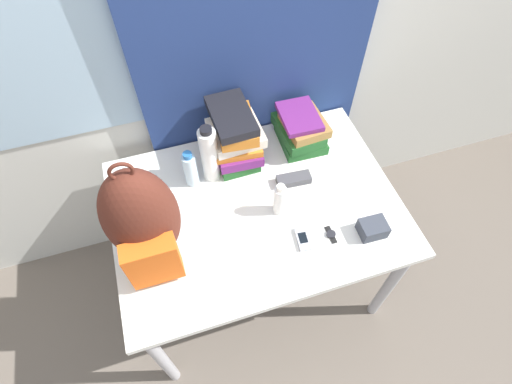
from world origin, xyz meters
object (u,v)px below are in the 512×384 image
at_px(backpack, 143,222).
at_px(book_stack_center, 301,129).
at_px(book_stack_left, 235,137).
at_px(camera_pouch, 373,228).
at_px(sports_bottle, 209,154).
at_px(sunscreen_bottle, 280,200).
at_px(cell_phone, 303,239).
at_px(water_bottle, 190,169).
at_px(wristwatch, 331,234).
at_px(sunglasses_case, 294,179).

bearing_deg(backpack, book_stack_center, 26.61).
height_order(book_stack_left, camera_pouch, book_stack_left).
height_order(sports_bottle, camera_pouch, sports_bottle).
height_order(sunscreen_bottle, camera_pouch, sunscreen_bottle).
xyz_separation_m(book_stack_left, cell_phone, (0.13, -0.50, -0.12)).
relative_size(water_bottle, wristwatch, 2.39).
xyz_separation_m(book_stack_left, sports_bottle, (-0.13, -0.07, 0.01)).
distance_m(book_stack_left, sunscreen_bottle, 0.35).
xyz_separation_m(book_stack_center, sports_bottle, (-0.44, -0.07, 0.06)).
distance_m(sports_bottle, sunglasses_case, 0.38).
relative_size(book_stack_left, water_bottle, 1.43).
relative_size(sports_bottle, sunglasses_case, 1.93).
relative_size(book_stack_left, camera_pouch, 2.52).
bearing_deg(water_bottle, book_stack_left, 20.28).
distance_m(book_stack_left, water_bottle, 0.24).
xyz_separation_m(backpack, cell_phone, (0.57, -0.12, -0.22)).
xyz_separation_m(water_bottle, camera_pouch, (0.63, -0.47, -0.06)).
bearing_deg(sunscreen_bottle, book_stack_center, 56.60).
bearing_deg(sunglasses_case, sunscreen_bottle, -132.76).
xyz_separation_m(cell_phone, sunglasses_case, (0.07, 0.28, 0.01)).
relative_size(backpack, wristwatch, 6.69).
bearing_deg(backpack, camera_pouch, -11.91).
distance_m(sports_bottle, camera_pouch, 0.73).
relative_size(cell_phone, wristwatch, 1.38).
distance_m(backpack, water_bottle, 0.39).
bearing_deg(camera_pouch, sunscreen_bottle, 146.35).
bearing_deg(water_bottle, cell_phone, -49.58).
height_order(book_stack_left, water_bottle, book_stack_left).
bearing_deg(water_bottle, sunglasses_case, -17.77).
xyz_separation_m(sports_bottle, cell_phone, (0.26, -0.43, -0.13)).
xyz_separation_m(water_bottle, sunscreen_bottle, (0.31, -0.26, -0.01)).
distance_m(book_stack_center, wristwatch, 0.52).
bearing_deg(book_stack_center, water_bottle, -171.26).
height_order(camera_pouch, wristwatch, camera_pouch).
relative_size(sunscreen_bottle, wristwatch, 2.17).
bearing_deg(backpack, water_bottle, 53.97).
bearing_deg(water_bottle, camera_pouch, -36.64).
distance_m(book_stack_left, sports_bottle, 0.15).
relative_size(sunglasses_case, wristwatch, 1.92).
xyz_separation_m(sports_bottle, wristwatch, (0.38, -0.44, -0.14)).
bearing_deg(sunscreen_bottle, sports_bottle, 129.54).
height_order(backpack, sports_bottle, backpack).
bearing_deg(backpack, sunglasses_case, 13.83).
bearing_deg(camera_pouch, book_stack_left, 126.56).
bearing_deg(backpack, wristwatch, -11.55).
bearing_deg(wristwatch, book_stack_center, 83.06).
distance_m(backpack, book_stack_center, 0.85).
xyz_separation_m(book_stack_center, sunscreen_bottle, (-0.22, -0.34, -0.00)).
relative_size(backpack, sunglasses_case, 3.48).
distance_m(backpack, book_stack_left, 0.58).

